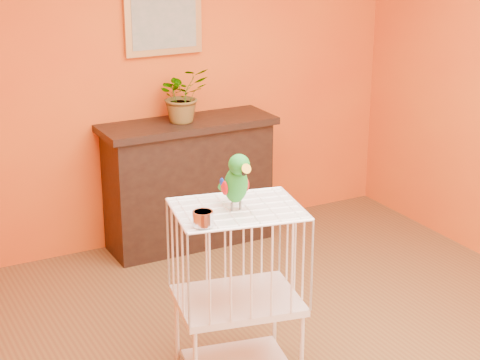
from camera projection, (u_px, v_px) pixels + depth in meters
room_shell at (327, 105)px, 4.23m from camera, size 4.50×4.50×4.50m
console_cabinet at (189, 183)px, 6.30m from camera, size 1.37×0.49×1.01m
potted_plant at (180, 99)px, 6.12m from camera, size 0.38×0.42×0.33m
framed_picture at (164, 22)px, 6.03m from camera, size 0.62×0.04×0.50m
birdcage at (238, 292)px, 4.47m from camera, size 0.76×0.64×1.04m
feed_cup at (203, 218)px, 4.05m from camera, size 0.11×0.11×0.08m
parrot at (236, 181)px, 4.24m from camera, size 0.15×0.28×0.32m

